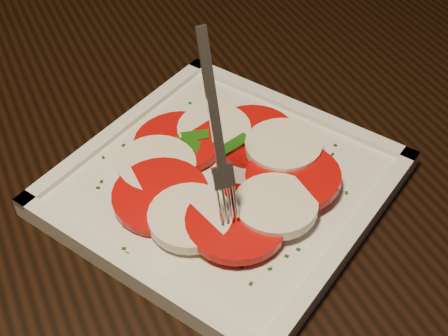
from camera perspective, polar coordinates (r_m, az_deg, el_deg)
name	(u,v)px	position (r m, az deg, el deg)	size (l,w,h in m)	color
table	(166,218)	(0.71, -5.33, -4.60)	(1.25, 0.88, 0.75)	black
chair	(87,12)	(1.31, -12.41, 13.75)	(0.54, 0.54, 0.93)	black
plate	(224,185)	(0.59, 0.00, -1.57)	(0.27, 0.27, 0.01)	silver
caprese_salad	(224,172)	(0.58, -0.02, -0.36)	(0.24, 0.23, 0.02)	#C00405
fork	(212,123)	(0.49, -1.06, 4.14)	(0.02, 0.06, 0.15)	white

